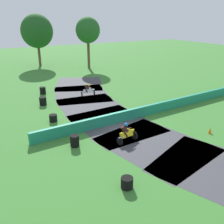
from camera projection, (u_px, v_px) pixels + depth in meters
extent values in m
plane|color=#38752D|center=(114.00, 123.00, 20.96)|extent=(120.00, 120.00, 0.00)
cube|color=#3D3D42|center=(79.00, 84.00, 33.28)|extent=(8.33, 9.08, 0.01)
cube|color=#3D3D42|center=(81.00, 94.00, 28.97)|extent=(7.54, 8.59, 0.01)
cube|color=#3D3D42|center=(92.00, 107.00, 24.84)|extent=(6.57, 7.89, 0.01)
cube|color=#3D3D42|center=(114.00, 123.00, 20.99)|extent=(6.27, 7.66, 0.01)
cube|color=#3D3D42|center=(155.00, 145.00, 17.51)|extent=(7.29, 8.42, 0.01)
cube|color=#3D3D42|center=(223.00, 171.00, 14.49)|extent=(8.13, 8.97, 0.01)
cube|color=#1E8466|center=(158.00, 108.00, 23.28)|extent=(23.76, 1.67, 0.90)
cylinder|color=black|center=(94.00, 93.00, 28.17)|extent=(0.30, 0.76, 0.77)
cylinder|color=black|center=(82.00, 94.00, 27.88)|extent=(0.30, 0.76, 0.77)
cube|color=silver|center=(88.00, 91.00, 28.02)|extent=(1.07, 0.66, 0.47)
ellipsoid|color=silver|center=(89.00, 89.00, 28.05)|extent=(0.52, 0.45, 0.32)
cone|color=silver|center=(94.00, 89.00, 28.16)|extent=(0.44, 0.46, 0.49)
cylinder|color=#B2B2B7|center=(83.00, 92.00, 27.77)|extent=(0.42, 0.24, 0.18)
cube|color=#331919|center=(87.00, 88.00, 27.99)|extent=(0.53, 0.50, 0.63)
sphere|color=yellow|center=(89.00, 85.00, 28.02)|extent=(0.26, 0.26, 0.26)
cylinder|color=#331919|center=(89.00, 87.00, 28.22)|extent=(0.43, 0.26, 0.25)
cylinder|color=#331919|center=(90.00, 87.00, 27.87)|extent=(0.43, 0.26, 0.25)
cylinder|color=#331919|center=(86.00, 91.00, 28.15)|extent=(0.26, 0.28, 0.42)
cylinder|color=#331919|center=(86.00, 91.00, 27.80)|extent=(0.26, 0.28, 0.42)
cylinder|color=black|center=(134.00, 135.00, 18.21)|extent=(0.21, 0.77, 0.76)
cylinder|color=black|center=(120.00, 141.00, 17.39)|extent=(0.21, 0.77, 0.76)
cube|color=yellow|center=(126.00, 134.00, 17.77)|extent=(1.05, 0.55, 0.47)
ellipsoid|color=yellow|center=(128.00, 130.00, 17.85)|extent=(0.49, 0.41, 0.32)
cone|color=yellow|center=(133.00, 130.00, 18.15)|extent=(0.45, 0.46, 0.49)
cylinder|color=#B2B2B7|center=(121.00, 138.00, 17.33)|extent=(0.42, 0.16, 0.18)
cube|color=#331919|center=(125.00, 129.00, 17.68)|extent=(0.55, 0.44, 0.63)
sphere|color=#1E7FE0|center=(126.00, 125.00, 17.78)|extent=(0.26, 0.26, 0.26)
cylinder|color=#331919|center=(126.00, 128.00, 17.99)|extent=(0.44, 0.13, 0.25)
cylinder|color=#331919|center=(129.00, 128.00, 17.70)|extent=(0.44, 0.13, 0.25)
cylinder|color=#331919|center=(123.00, 134.00, 17.81)|extent=(0.30, 0.22, 0.42)
cylinder|color=#331919|center=(126.00, 135.00, 17.52)|extent=(0.30, 0.22, 0.42)
cylinder|color=black|center=(43.00, 93.00, 28.85)|extent=(0.67, 0.67, 0.20)
cylinder|color=black|center=(43.00, 91.00, 28.77)|extent=(0.67, 0.67, 0.20)
cylinder|color=black|center=(43.00, 90.00, 28.70)|extent=(0.67, 0.67, 0.20)
cylinder|color=black|center=(42.00, 88.00, 28.63)|extent=(0.67, 0.67, 0.20)
cylinder|color=black|center=(43.00, 104.00, 25.28)|extent=(0.69, 0.69, 0.20)
cylinder|color=black|center=(43.00, 102.00, 25.21)|extent=(0.69, 0.69, 0.20)
cylinder|color=black|center=(43.00, 100.00, 25.14)|extent=(0.69, 0.69, 0.20)
cylinder|color=black|center=(43.00, 98.00, 25.07)|extent=(0.69, 0.69, 0.20)
cylinder|color=black|center=(53.00, 120.00, 21.35)|extent=(0.66, 0.66, 0.20)
cylinder|color=black|center=(53.00, 118.00, 21.27)|extent=(0.66, 0.66, 0.20)
cylinder|color=black|center=(53.00, 116.00, 21.20)|extent=(0.66, 0.66, 0.20)
cylinder|color=black|center=(75.00, 145.00, 17.28)|extent=(0.62, 0.62, 0.20)
cylinder|color=black|center=(75.00, 142.00, 17.21)|extent=(0.62, 0.62, 0.20)
cylinder|color=black|center=(75.00, 140.00, 17.14)|extent=(0.62, 0.62, 0.20)
cylinder|color=black|center=(74.00, 137.00, 17.06)|extent=(0.62, 0.62, 0.20)
cylinder|color=black|center=(127.00, 186.00, 13.10)|extent=(0.64, 0.64, 0.20)
cylinder|color=black|center=(127.00, 183.00, 13.03)|extent=(0.64, 0.64, 0.20)
cylinder|color=black|center=(127.00, 179.00, 12.96)|extent=(0.64, 0.64, 0.20)
cone|color=orange|center=(210.00, 131.00, 19.15)|extent=(0.28, 0.28, 0.44)
cylinder|color=brown|center=(89.00, 55.00, 42.37)|extent=(0.44, 0.44, 4.54)
ellipsoid|color=#235B23|center=(88.00, 30.00, 40.96)|extent=(3.97, 3.97, 4.16)
cylinder|color=brown|center=(39.00, 56.00, 44.53)|extent=(0.44, 0.44, 3.66)
ellipsoid|color=#1E511E|center=(37.00, 31.00, 43.05)|extent=(5.41, 5.41, 5.68)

